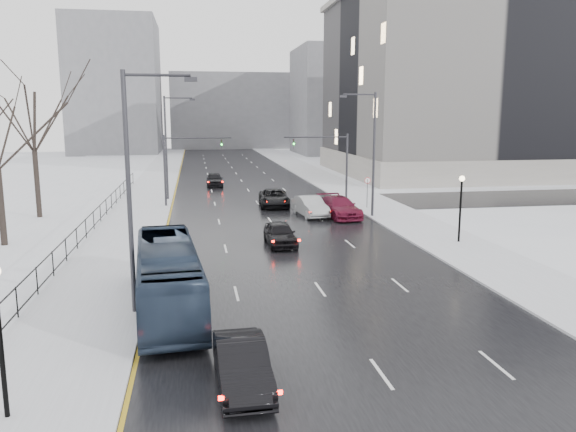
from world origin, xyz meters
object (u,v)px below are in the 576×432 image
tree_park_e (40,218)px  mast_signal_right (336,159)px  tree_park_d (5,247)px  streetlight_l_far (168,142)px  lamppost_r_mid (461,199)px  streetlight_r_mid (371,148)px  sedan_left_near (242,364)px  sedan_right_near (310,206)px  sedan_center_far (215,179)px  mast_signal_left (177,162)px  no_uturn_sign (367,183)px  sedan_right_far (339,207)px  streetlight_l_near (134,182)px  bus (168,277)px  sedan_right_cross (274,198)px  sedan_center_near (280,234)px

tree_park_e → mast_signal_right: (25.53, 4.00, 4.11)m
tree_park_d → tree_park_e: bearing=92.3°
streetlight_l_far → lamppost_r_mid: (19.17, -22.00, -2.67)m
streetlight_r_mid → sedan_left_near: bearing=-115.1°
sedan_right_near → sedan_center_far: 22.11m
streetlight_r_mid → mast_signal_left: streetlight_r_mid is taller
no_uturn_sign → sedan_right_far: (-3.49, -3.64, -1.43)m
streetlight_l_near → sedan_left_near: bearing=-62.7°
mast_signal_left → sedan_right_near: bearing=-32.1°
bus → sedan_right_cross: bus is taller
streetlight_r_mid → mast_signal_left: 17.50m
tree_park_d → sedan_right_near: bearing=18.7°
tree_park_d → sedan_left_near: 24.95m
tree_park_d → streetlight_r_mid: bearing=13.0°
tree_park_e → lamppost_r_mid: bearing=-25.6°
streetlight_r_mid → no_uturn_sign: bearing=75.5°
mast_signal_right → no_uturn_sign: size_ratio=2.41×
mast_signal_left → sedan_left_near: size_ratio=1.48×
mast_signal_right → mast_signal_left: size_ratio=1.00×
streetlight_l_near → sedan_right_cross: (9.43, 26.61, -4.80)m
mast_signal_right → sedan_center_near: (-7.83, -16.62, -3.32)m
streetlight_l_far → sedan_center_far: 12.19m
bus → sedan_right_near: size_ratio=2.10×
streetlight_r_mid → sedan_right_cross: (-6.90, 6.61, -4.80)m
sedan_right_near → streetlight_l_far: bearing=129.5°
tree_park_d → streetlight_l_far: streetlight_l_far is taller
tree_park_e → sedan_center_far: tree_park_e is taller
streetlight_l_near → bus: size_ratio=0.95×
streetlight_l_far → streetlight_l_near: bearing=-90.0°
bus → sedan_right_cross: bearing=67.8°
streetlight_r_mid → bus: streetlight_r_mid is taller
no_uturn_sign → bus: (-16.20, -23.75, -0.80)m
sedan_right_far → sedan_right_cross: bearing=118.3°
tree_park_e → sedan_right_cross: tree_park_e is taller
mast_signal_left → sedan_center_near: 18.27m
sedan_right_far → no_uturn_sign: bearing=39.1°
streetlight_l_far → sedan_center_near: (7.67, -20.62, -4.83)m
no_uturn_sign → mast_signal_left: bearing=166.4°
tree_park_d → bus: tree_park_d is taller
mast_signal_right → bus: mast_signal_right is taller
mast_signal_left → bus: 27.87m
lamppost_r_mid → sedan_right_cross: bearing=120.4°
tree_park_d → sedan_right_far: size_ratio=2.17×
tree_park_d → lamppost_r_mid: (28.80, -4.00, 2.94)m
lamppost_r_mid → sedan_right_near: lamppost_r_mid is taller
tree_park_d → bus: bearing=-51.9°
mast_signal_left → sedan_center_near: (6.83, -16.62, -3.32)m
streetlight_l_near → no_uturn_sign: (17.37, 24.00, -3.32)m
mast_signal_left → sedan_center_near: size_ratio=1.48×
lamppost_r_mid → sedan_center_near: (-11.50, 1.38, -2.16)m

